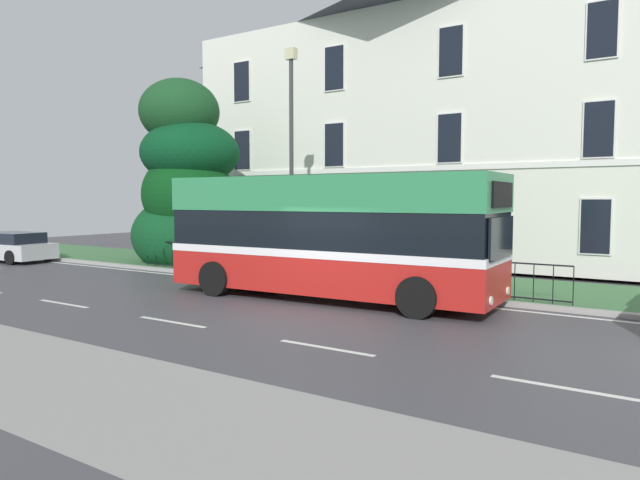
% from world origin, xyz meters
% --- Properties ---
extents(ground_plane, '(60.00, 56.00, 0.18)m').
position_xyz_m(ground_plane, '(0.00, 0.83, -0.02)').
color(ground_plane, '#434146').
extents(georgian_townhouse, '(19.97, 8.34, 12.49)m').
position_xyz_m(georgian_townhouse, '(-2.52, 13.82, 6.40)').
color(georgian_townhouse, silver).
rests_on(georgian_townhouse, ground_plane).
extents(iron_verge_railing, '(15.26, 0.04, 0.97)m').
position_xyz_m(iron_verge_railing, '(-2.52, 4.40, 0.62)').
color(iron_verge_railing, black).
rests_on(iron_verge_railing, ground_plane).
extents(evergreen_tree, '(4.70, 4.70, 8.02)m').
position_xyz_m(evergreen_tree, '(-9.90, 6.36, 3.02)').
color(evergreen_tree, '#423328').
rests_on(evergreen_tree, ground_plane).
extents(single_decker_bus, '(9.14, 2.93, 3.28)m').
position_xyz_m(single_decker_bus, '(-0.67, 2.54, 1.72)').
color(single_decker_bus, red).
rests_on(single_decker_bus, ground_plane).
extents(parked_hatchback_00, '(4.30, 2.12, 1.25)m').
position_xyz_m(parked_hatchback_00, '(-17.01, 2.85, 0.61)').
color(parked_hatchback_00, silver).
rests_on(parked_hatchback_00, ground_plane).
extents(street_lamp_post, '(0.36, 0.24, 7.51)m').
position_xyz_m(street_lamp_post, '(-3.93, 5.31, 4.38)').
color(street_lamp_post, '#333338').
rests_on(street_lamp_post, ground_plane).
extents(litter_bin, '(0.52, 0.52, 1.12)m').
position_xyz_m(litter_bin, '(1.32, 4.92, 0.68)').
color(litter_bin, '#23472D').
rests_on(litter_bin, ground_plane).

